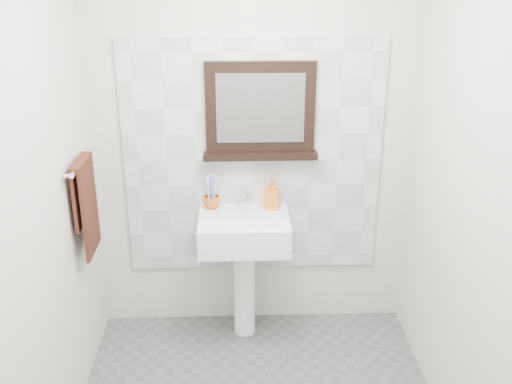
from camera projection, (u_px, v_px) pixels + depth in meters
back_wall at (253, 144)px, 3.71m from camera, size 2.00×0.01×2.50m
front_wall at (276, 379)px, 1.67m from camera, size 2.00×0.01×2.50m
left_wall at (35, 220)px, 2.66m from camera, size 0.01×2.20×2.50m
right_wall at (479, 214)px, 2.72m from camera, size 0.01×2.20×2.50m
splashback at (253, 160)px, 3.73m from camera, size 1.60×0.02×1.50m
pedestal_sink at (244, 243)px, 3.71m from camera, size 0.55×0.44×0.96m
toothbrush_cup at (212, 202)px, 3.75m from camera, size 0.13×0.13×0.08m
toothbrushes at (212, 190)px, 3.72m from camera, size 0.05×0.04×0.21m
soap_dispenser at (272, 194)px, 3.73m from camera, size 0.11×0.11×0.19m
framed_mirror at (260, 113)px, 3.59m from camera, size 0.70×0.11×0.59m
towel_bar at (80, 163)px, 3.23m from camera, size 0.07×0.40×0.03m
hand_towel at (85, 199)px, 3.31m from camera, size 0.06×0.30×0.55m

